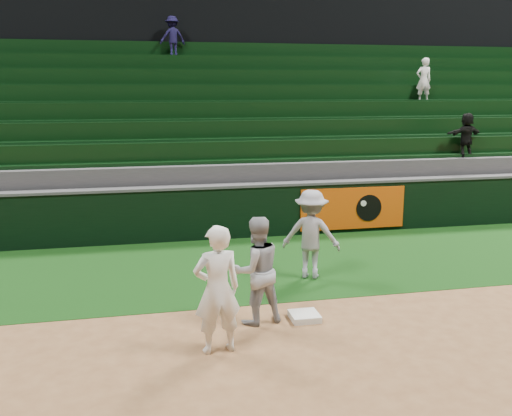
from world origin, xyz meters
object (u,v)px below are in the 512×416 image
Objects in this scene: first_base at (304,316)px; base_coach at (311,234)px; baserunner at (256,270)px; first_baseman at (217,290)px.

base_coach is at bearing 70.03° from first_base.
base_coach is (1.40, 1.78, 0.02)m from baserunner.
first_base is 0.26× the size of base_coach.
baserunner is at bearing 75.81° from base_coach.
baserunner is at bearing -137.98° from first_baseman.
first_base is 0.26× the size of baserunner.
first_baseman is (-1.43, -0.78, 0.82)m from first_base.
first_base is 0.25× the size of first_baseman.
first_baseman reaches higher than base_coach.
base_coach reaches higher than baserunner.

